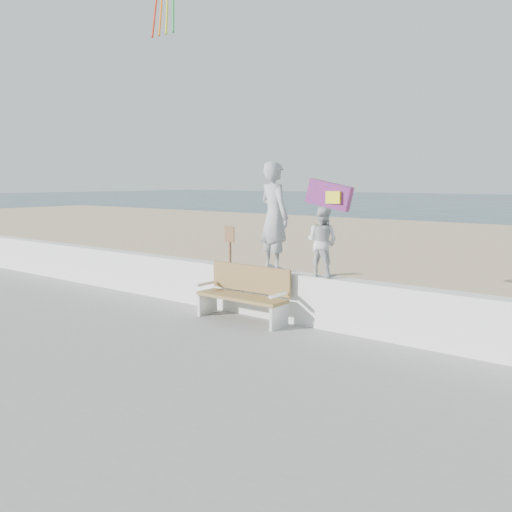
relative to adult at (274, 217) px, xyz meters
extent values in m
plane|color=#294153|center=(-0.47, -2.00, -2.08)|extent=(220.00, 220.00, 0.00)
cube|color=tan|center=(-0.47, 7.00, -2.04)|extent=(90.00, 40.00, 0.08)
cube|color=white|center=(-0.47, 0.00, -1.45)|extent=(30.00, 0.35, 0.90)
imported|color=#9B9CA1|center=(0.00, 0.00, 0.00)|extent=(0.86, 0.71, 2.00)
imported|color=silver|center=(1.02, 0.00, -0.40)|extent=(0.59, 0.46, 1.21)
cube|color=olive|center=(-0.34, -0.55, -1.46)|extent=(1.80, 0.50, 0.06)
cube|color=olive|center=(-0.34, -0.28, -1.15)|extent=(1.80, 0.05, 0.50)
cube|color=white|center=(-1.19, -0.55, -1.70)|extent=(0.06, 0.50, 0.40)
cube|color=white|center=(-1.19, -0.60, -1.30)|extent=(0.06, 0.45, 0.05)
cube|color=silver|center=(0.51, -0.55, -1.70)|extent=(0.06, 0.50, 0.40)
cube|color=white|center=(0.51, -0.60, -1.30)|extent=(0.06, 0.45, 0.05)
cube|color=red|center=(-0.44, 2.74, 0.33)|extent=(1.12, 0.48, 0.75)
cube|color=yellow|center=(-0.29, 2.74, 0.28)|extent=(0.39, 0.29, 0.28)
cylinder|color=brown|center=(-3.48, 2.82, -1.40)|extent=(0.07, 0.07, 1.20)
cube|color=brown|center=(-3.48, 2.80, -0.75)|extent=(0.32, 0.03, 0.42)
camera|label=1|loc=(5.82, -8.07, 0.66)|focal=38.00mm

